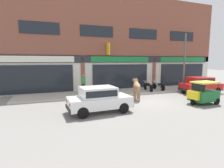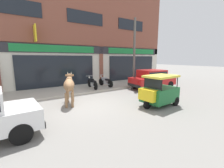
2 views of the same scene
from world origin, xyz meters
name	(u,v)px [view 1 (image 1 of 2)]	position (x,y,z in m)	size (l,w,h in m)	color
ground_plane	(150,101)	(0.00, 0.00, 0.00)	(90.00, 90.00, 0.00)	gray
sidewalk	(127,92)	(0.00, 3.78, 0.07)	(19.00, 3.17, 0.14)	#B7AFA3
shop_building	(120,45)	(0.00, 5.63, 4.46)	(23.00, 1.40, 9.35)	brown
cow	(137,86)	(-0.69, 0.74, 1.01)	(1.07, 2.05, 1.61)	#936B47
car_0	(99,98)	(-4.21, -1.42, 0.81)	(3.68, 1.78, 1.46)	black
car_1	(200,84)	(5.96, 1.16, 0.81)	(3.73, 1.94, 1.46)	black
auto_rickshaw	(203,94)	(2.90, -1.95, 0.66)	(2.02, 1.25, 1.52)	black
motorcycle_0	(148,87)	(1.83, 3.19, 0.53)	(0.53, 1.81, 0.88)	black
motorcycle_1	(158,86)	(3.05, 3.32, 0.53)	(0.52, 1.81, 0.88)	black
pedestrian	(83,82)	(-4.02, 4.13, 1.13)	(0.32, 0.45, 1.60)	#2D2D33
utility_pole	(184,62)	(5.27, 2.50, 2.79)	(0.18, 0.18, 5.29)	#595651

